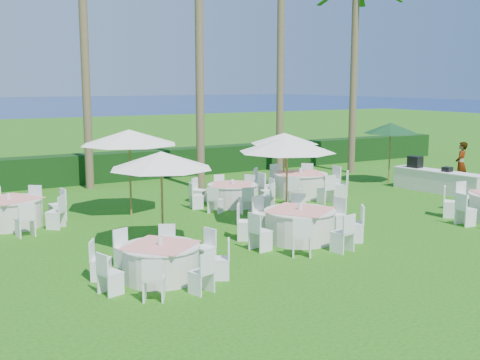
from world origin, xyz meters
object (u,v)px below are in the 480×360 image
object	(u,v)px
banquet_table_f	(301,184)
banquet_table_a	(161,261)
banquet_table_d	(9,212)
umbrella_d	(284,138)
umbrella_b	(287,144)
umbrella_c	(129,137)
umbrella_a	(161,160)
banquet_table_e	(232,194)
buffet_table	(437,181)
staff_person	(461,164)
banquet_table_b	(300,224)
umbrella_green	(391,128)

from	to	relation	value
banquet_table_f	banquet_table_a	bearing A→B (deg)	-142.73
banquet_table_a	banquet_table_f	bearing A→B (deg)	37.27
banquet_table_d	umbrella_d	xyz separation A→B (m)	(9.67, 0.24, 1.65)
umbrella_b	umbrella_c	xyz separation A→B (m)	(-3.30, 3.73, 0.06)
banquet_table_f	umbrella_a	size ratio (longest dim) A/B	1.32
banquet_table_e	buffet_table	bearing A→B (deg)	-12.20
banquet_table_a	staff_person	size ratio (longest dim) A/B	1.63
banquet_table_f	umbrella_a	bearing A→B (deg)	-150.66
banquet_table_e	umbrella_a	xyz separation A→B (m)	(-4.12, -3.77, 1.84)
banquet_table_d	banquet_table_e	size ratio (longest dim) A/B	1.11
banquet_table_a	banquet_table_d	world-z (taller)	banquet_table_d
banquet_table_b	banquet_table_e	distance (m)	4.88
banquet_table_d	banquet_table_e	xyz separation A→B (m)	(7.00, -0.61, -0.04)
umbrella_a	banquet_table_a	bearing A→B (deg)	-114.03
banquet_table_e	staff_person	size ratio (longest dim) A/B	1.66
banquet_table_e	banquet_table_a	bearing A→B (deg)	-130.68
umbrella_c	staff_person	world-z (taller)	umbrella_c
banquet_table_b	banquet_table_e	bearing A→B (deg)	81.68
banquet_table_a	banquet_table_e	distance (m)	7.78
banquet_table_f	umbrella_green	xyz separation A→B (m)	(4.81, 0.49, 1.82)
umbrella_d	staff_person	distance (m)	7.52
banquet_table_d	umbrella_b	bearing A→B (deg)	-30.28
umbrella_a	umbrella_d	size ratio (longest dim) A/B	1.02
banquet_table_e	umbrella_b	distance (m)	3.94
staff_person	umbrella_b	bearing A→B (deg)	-11.47
banquet_table_e	umbrella_green	world-z (taller)	umbrella_green
umbrella_a	banquet_table_b	bearing A→B (deg)	-17.21
banquet_table_a	banquet_table_d	bearing A→B (deg)	106.52
banquet_table_b	umbrella_d	bearing A→B (deg)	59.30
umbrella_a	staff_person	size ratio (longest dim) A/B	1.45
banquet_table_d	umbrella_a	world-z (taller)	umbrella_a
banquet_table_d	umbrella_d	world-z (taller)	umbrella_d
buffet_table	umbrella_a	bearing A→B (deg)	-170.30
banquet_table_d	umbrella_green	xyz separation A→B (m)	(14.78, 0.10, 1.84)
banquet_table_f	umbrella_a	distance (m)	8.32
banquet_table_f	buffet_table	bearing A→B (deg)	-21.31
banquet_table_f	umbrella_b	distance (m)	5.14
umbrella_d	buffet_table	distance (m)	6.06
umbrella_b	staff_person	xyz separation A→B (m)	(9.96, 2.21, -1.49)
banquet_table_a	umbrella_green	size ratio (longest dim) A/B	1.16
umbrella_a	umbrella_b	xyz separation A→B (m)	(3.97, 0.37, 0.15)
banquet_table_f	umbrella_d	distance (m)	1.77
banquet_table_d	banquet_table_b	bearing A→B (deg)	-40.80
banquet_table_f	banquet_table_b	bearing A→B (deg)	-126.07
umbrella_green	umbrella_d	bearing A→B (deg)	178.40
banquet_table_e	umbrella_b	world-z (taller)	umbrella_b
umbrella_a	staff_person	xyz separation A→B (m)	(13.93, 2.58, -1.34)
umbrella_d	staff_person	bearing A→B (deg)	-15.93
staff_person	banquet_table_d	bearing A→B (deg)	-30.07
banquet_table_e	buffet_table	distance (m)	8.09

